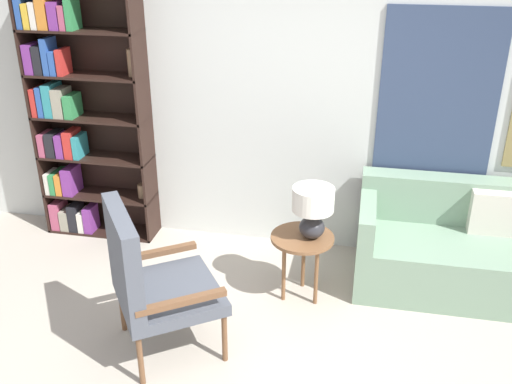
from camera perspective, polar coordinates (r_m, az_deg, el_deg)
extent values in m
cube|color=silver|center=(4.66, 4.02, 9.88)|extent=(6.40, 0.06, 2.70)
cube|color=#334260|center=(4.60, 17.77, 9.11)|extent=(0.89, 0.02, 1.32)
cube|color=black|center=(5.31, -20.87, 7.31)|extent=(0.02, 0.30, 2.19)
cube|color=black|center=(4.88, -11.05, 7.01)|extent=(0.02, 0.30, 2.19)
cube|color=black|center=(5.49, -14.84, -3.61)|extent=(0.99, 0.30, 0.02)
cube|color=black|center=(5.20, -15.46, 7.69)|extent=(0.99, 0.01, 2.19)
cube|color=black|center=(5.33, -15.26, -0.20)|extent=(0.99, 0.30, 0.02)
cube|color=#B24C6B|center=(5.59, -19.07, -2.05)|extent=(0.08, 0.21, 0.26)
cube|color=gray|center=(5.56, -18.21, -2.44)|extent=(0.08, 0.21, 0.19)
cube|color=black|center=(5.50, -17.52, -2.32)|extent=(0.08, 0.19, 0.25)
cube|color=silver|center=(5.48, -16.77, -2.65)|extent=(0.05, 0.20, 0.19)
cube|color=#7A338C|center=(5.43, -16.17, -2.54)|extent=(0.07, 0.18, 0.24)
cube|color=black|center=(5.19, -15.70, 3.40)|extent=(0.99, 0.30, 0.02)
cube|color=silver|center=(5.46, -19.77, 1.03)|extent=(0.04, 0.19, 0.19)
cube|color=#338C4C|center=(5.45, -19.18, 1.08)|extent=(0.05, 0.24, 0.19)
cube|color=orange|center=(5.40, -18.77, 0.92)|extent=(0.06, 0.19, 0.19)
cube|color=#7A338C|center=(5.37, -17.95, 1.18)|extent=(0.09, 0.22, 0.25)
cylinder|color=#8C6B4C|center=(5.14, -11.24, 0.13)|extent=(0.09, 0.09, 0.12)
cube|color=black|center=(5.07, -16.17, 7.19)|extent=(0.99, 0.30, 0.02)
cube|color=#B24C6B|center=(5.33, -20.24, 4.60)|extent=(0.06, 0.20, 0.20)
cube|color=black|center=(5.29, -19.45, 4.64)|extent=(0.08, 0.22, 0.21)
cube|color=#7A338C|center=(5.24, -18.69, 4.51)|extent=(0.07, 0.19, 0.20)
cube|color=red|center=(5.20, -17.87, 4.69)|extent=(0.08, 0.21, 0.24)
cube|color=teal|center=(5.18, -17.19, 4.45)|extent=(0.05, 0.20, 0.20)
cube|color=black|center=(4.98, -16.67, 11.13)|extent=(0.99, 0.30, 0.02)
cube|color=red|center=(5.24, -20.81, 8.56)|extent=(0.05, 0.23, 0.24)
cube|color=#2D56A8|center=(5.18, -20.44, 8.54)|extent=(0.05, 0.17, 0.25)
cube|color=teal|center=(5.16, -19.63, 8.74)|extent=(0.07, 0.22, 0.28)
cube|color=gray|center=(5.11, -18.82, 8.52)|extent=(0.09, 0.20, 0.24)
cube|color=#338C4C|center=(5.08, -17.87, 8.24)|extent=(0.07, 0.21, 0.19)
cube|color=black|center=(4.91, -17.20, 15.21)|extent=(0.99, 0.30, 0.02)
cube|color=#7A338C|center=(5.13, -21.38, 12.36)|extent=(0.08, 0.20, 0.24)
cube|color=black|center=(5.10, -20.50, 12.37)|extent=(0.07, 0.22, 0.23)
cube|color=#2D56A8|center=(5.04, -19.94, 12.68)|extent=(0.05, 0.18, 0.29)
cube|color=#2D56A8|center=(5.03, -19.22, 12.18)|extent=(0.05, 0.21, 0.19)
cube|color=red|center=(4.99, -18.69, 12.26)|extent=(0.04, 0.18, 0.21)
cylinder|color=#8C6B4C|center=(4.78, -12.30, 12.52)|extent=(0.07, 0.07, 0.22)
cube|color=#2D56A8|center=(5.10, -22.07, 16.44)|extent=(0.05, 0.24, 0.26)
cube|color=gold|center=(5.06, -21.52, 16.11)|extent=(0.05, 0.21, 0.20)
cube|color=silver|center=(5.02, -20.91, 16.23)|extent=(0.05, 0.21, 0.21)
cube|color=orange|center=(4.98, -20.21, 16.74)|extent=(0.08, 0.20, 0.29)
cube|color=#7A338C|center=(4.94, -19.13, 16.38)|extent=(0.08, 0.22, 0.21)
cube|color=#B24C6B|center=(4.89, -18.46, 16.25)|extent=(0.05, 0.17, 0.19)
cube|color=#338C4C|center=(4.86, -17.91, 16.92)|extent=(0.05, 0.18, 0.30)
cylinder|color=brown|center=(3.76, -3.16, -14.29)|extent=(0.04, 0.04, 0.37)
cylinder|color=brown|center=(4.19, -5.88, -9.71)|extent=(0.04, 0.04, 0.37)
cylinder|color=brown|center=(3.66, -11.47, -16.14)|extent=(0.04, 0.04, 0.37)
cylinder|color=brown|center=(4.10, -13.23, -11.20)|extent=(0.04, 0.04, 0.37)
cube|color=#4C515B|center=(3.78, -8.66, -10.04)|extent=(0.88, 0.88, 0.08)
cube|color=#4C515B|center=(3.56, -13.08, -6.38)|extent=(0.45, 0.59, 0.60)
cube|color=brown|center=(3.46, -7.48, -10.84)|extent=(0.49, 0.36, 0.04)
cube|color=brown|center=(3.96, -9.95, -6.02)|extent=(0.49, 0.36, 0.04)
cube|color=gray|center=(4.73, 22.29, -6.89)|extent=(2.01, 0.81, 0.42)
cube|color=gray|center=(4.82, 22.50, -0.99)|extent=(2.01, 0.20, 0.37)
cube|color=gray|center=(4.46, 11.07, -2.32)|extent=(0.12, 0.81, 0.26)
cube|color=beige|center=(4.69, 22.75, -1.96)|extent=(0.36, 0.12, 0.34)
cylinder|color=brown|center=(4.17, 4.66, -4.58)|extent=(0.46, 0.46, 0.02)
cylinder|color=brown|center=(4.42, 4.77, -6.64)|extent=(0.03, 0.03, 0.50)
cylinder|color=brown|center=(4.26, 2.79, -7.93)|extent=(0.03, 0.03, 0.50)
cylinder|color=brown|center=(4.24, 6.05, -8.25)|extent=(0.03, 0.03, 0.50)
ellipsoid|color=#2D2D33|center=(4.12, 5.61, -3.54)|extent=(0.19, 0.19, 0.16)
cylinder|color=tan|center=(4.07, 5.67, -2.18)|extent=(0.02, 0.02, 0.06)
cylinder|color=white|center=(4.02, 5.74, -0.72)|extent=(0.30, 0.30, 0.17)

